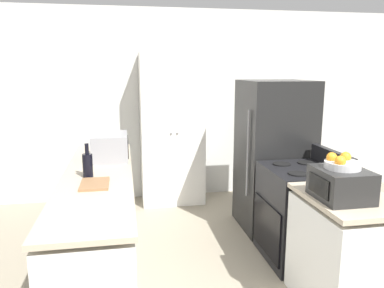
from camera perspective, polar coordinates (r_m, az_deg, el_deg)
wall_back at (r=5.26m, az=-3.00°, el=5.92°), size 7.00×0.06×2.60m
counter_left at (r=3.52m, az=-13.86°, el=-11.84°), size 0.60×2.60×0.90m
counter_right at (r=3.13m, az=22.24°, el=-15.44°), size 0.60×0.80×0.90m
pantry_cabinet at (r=5.01m, az=-3.06°, el=2.20°), size 0.83×0.50×2.00m
stove at (r=3.74m, az=16.11°, el=-10.13°), size 0.66×0.72×1.06m
refrigerator at (r=4.32m, az=12.33°, el=-1.74°), size 0.75×0.74×1.68m
microwave at (r=3.88m, az=-12.36°, el=-0.40°), size 0.36×0.48×0.26m
wine_bottle at (r=3.28m, az=-15.62°, el=-3.05°), size 0.09×0.09×0.29m
toaster_oven at (r=2.84m, az=21.74°, el=-5.72°), size 0.34×0.38×0.22m
fruit_bowl at (r=2.82m, az=21.82°, el=-2.72°), size 0.25×0.25×0.11m
cutting_board at (r=3.07m, az=-14.60°, el=-5.92°), size 0.22×0.32×0.02m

